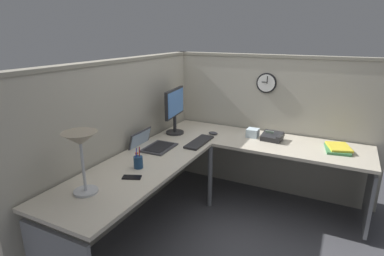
{
  "coord_description": "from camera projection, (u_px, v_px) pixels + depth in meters",
  "views": [
    {
      "loc": [
        -2.58,
        -1.01,
        1.8
      ],
      "look_at": [
        0.03,
        0.31,
        0.9
      ],
      "focal_mm": 28.92,
      "sensor_mm": 36.0,
      "label": 1
    }
  ],
  "objects": [
    {
      "name": "laptop",
      "position": [
        151.0,
        145.0,
        3.03
      ],
      "size": [
        0.35,
        0.39,
        0.22
      ],
      "color": "#38383D",
      "rests_on": "desk"
    },
    {
      "name": "pen_cup",
      "position": [
        138.0,
        162.0,
        2.55
      ],
      "size": [
        0.08,
        0.08,
        0.18
      ],
      "color": "navy",
      "rests_on": "desk"
    },
    {
      "name": "desk_lamp_dome",
      "position": [
        81.0,
        144.0,
        2.07
      ],
      "size": [
        0.24,
        0.24,
        0.44
      ],
      "color": "#B7BABF",
      "rests_on": "desk"
    },
    {
      "name": "computer_mouse",
      "position": [
        213.0,
        133.0,
        3.4
      ],
      "size": [
        0.06,
        0.1,
        0.03
      ],
      "primitive_type": "ellipsoid",
      "color": "#38383D",
      "rests_on": "desk"
    },
    {
      "name": "wall_clock",
      "position": [
        267.0,
        83.0,
        3.39
      ],
      "size": [
        0.04,
        0.22,
        0.22
      ],
      "color": "black"
    },
    {
      "name": "cell_phone",
      "position": [
        132.0,
        177.0,
        2.39
      ],
      "size": [
        0.12,
        0.16,
        0.01
      ],
      "primitive_type": "cube",
      "rotation": [
        0.0,
        0.0,
        0.41
      ],
      "color": "black",
      "rests_on": "desk"
    },
    {
      "name": "tissue_box",
      "position": [
        253.0,
        133.0,
        3.32
      ],
      "size": [
        0.12,
        0.12,
        0.09
      ],
      "primitive_type": "cube",
      "color": "silver",
      "rests_on": "desk"
    },
    {
      "name": "cubicle_wall_right",
      "position": [
        269.0,
        124.0,
        3.56
      ],
      "size": [
        0.12,
        2.37,
        1.58
      ],
      "color": "#A8A393",
      "rests_on": "ground"
    },
    {
      "name": "ground_plane",
      "position": [
        217.0,
        217.0,
        3.17
      ],
      "size": [
        6.8,
        6.8,
        0.0
      ],
      "primitive_type": "plane",
      "color": "#47474C"
    },
    {
      "name": "book_stack",
      "position": [
        338.0,
        148.0,
        2.94
      ],
      "size": [
        0.32,
        0.27,
        0.04
      ],
      "color": "#3F7F4C",
      "rests_on": "desk"
    },
    {
      "name": "keyboard",
      "position": [
        199.0,
        142.0,
        3.14
      ],
      "size": [
        0.43,
        0.14,
        0.02
      ],
      "primitive_type": "cube",
      "rotation": [
        0.0,
        0.0,
        -0.0
      ],
      "color": "#232326",
      "rests_on": "desk"
    },
    {
      "name": "cubicle_wall_back",
      "position": [
        122.0,
        142.0,
        3.0
      ],
      "size": [
        2.57,
        0.12,
        1.58
      ],
      "color": "#A8A393",
      "rests_on": "ground"
    },
    {
      "name": "office_phone",
      "position": [
        273.0,
        137.0,
        3.22
      ],
      "size": [
        0.21,
        0.22,
        0.11
      ],
      "color": "#232326",
      "rests_on": "desk"
    },
    {
      "name": "desk",
      "position": [
        218.0,
        166.0,
        2.84
      ],
      "size": [
        2.35,
        2.15,
        0.73
      ],
      "color": "beige",
      "rests_on": "ground"
    },
    {
      "name": "monitor",
      "position": [
        175.0,
        108.0,
        3.36
      ],
      "size": [
        0.46,
        0.2,
        0.5
      ],
      "color": "#232326",
      "rests_on": "desk"
    }
  ]
}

